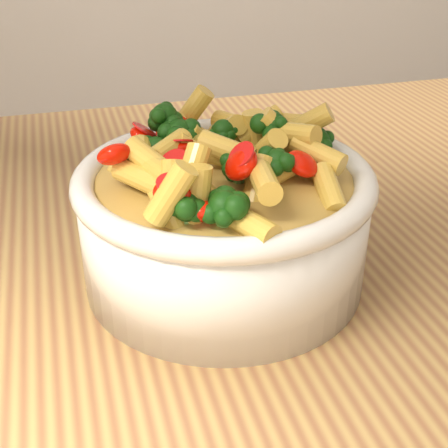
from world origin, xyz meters
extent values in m
cube|color=#AB8449|center=(0.00, 0.00, 0.88)|extent=(1.20, 0.80, 0.04)
cylinder|color=#AB8449|center=(0.55, 0.35, 0.43)|extent=(0.05, 0.05, 0.86)
cylinder|color=silver|center=(0.07, -0.05, 0.94)|extent=(0.22, 0.22, 0.09)
ellipsoid|color=silver|center=(0.07, -0.05, 0.92)|extent=(0.20, 0.20, 0.03)
torus|color=silver|center=(0.07, -0.05, 0.99)|extent=(0.23, 0.23, 0.02)
ellipsoid|color=gold|center=(0.07, -0.05, 0.99)|extent=(0.20, 0.20, 0.02)
camera|label=1|loc=(-0.04, -0.46, 1.19)|focal=50.00mm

